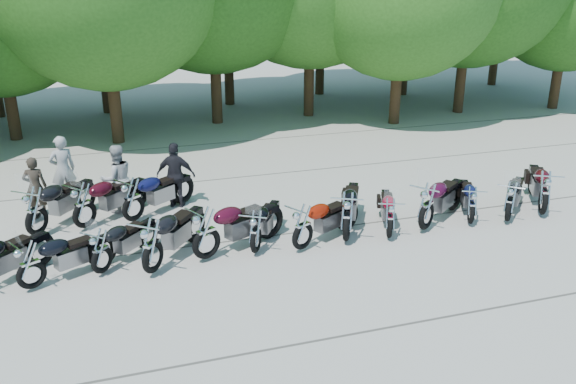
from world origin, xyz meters
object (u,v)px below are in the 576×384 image
object	(u,v)px
motorcycle_5	(256,231)
motorcycle_8	(390,217)
motorcycle_9	(427,205)
rider_1	(117,179)
motorcycle_3	(152,245)
motorcycle_13	(35,210)
motorcycle_4	(206,232)
motorcycle_7	(347,215)
motorcycle_14	(83,204)
motorcycle_15	(133,198)
rider_2	(176,175)
rider_3	(63,169)
motorcycle_1	(30,264)
motorcycle_6	(303,226)
rider_0	(35,187)
motorcycle_12	(545,191)
motorcycle_2	(101,250)
motorcycle_11	(510,201)
motorcycle_10	(472,204)

from	to	relation	value
motorcycle_5	motorcycle_8	bearing A→B (deg)	-151.39
motorcycle_9	rider_1	xyz separation A→B (m)	(-7.16, 3.65, 0.21)
motorcycle_5	rider_1	size ratio (longest dim) A/B	1.14
motorcycle_3	motorcycle_9	world-z (taller)	motorcycle_3
motorcycle_13	motorcycle_4	bearing A→B (deg)	-176.79
motorcycle_5	rider_1	xyz separation A→B (m)	(-2.83, 3.62, 0.33)
motorcycle_7	motorcycle_14	bearing A→B (deg)	3.52
motorcycle_5	motorcycle_15	xyz separation A→B (m)	(-2.52, 2.68, 0.09)
rider_2	rider_3	world-z (taller)	rider_3
rider_3	motorcycle_14	bearing A→B (deg)	88.83
motorcycle_1	motorcycle_6	size ratio (longest dim) A/B	0.95
motorcycle_3	rider_1	distance (m)	3.96
motorcycle_14	rider_0	distance (m)	1.80
motorcycle_8	motorcycle_12	world-z (taller)	motorcycle_12
motorcycle_3	motorcycle_7	xyz separation A→B (m)	(4.54, 0.26, -0.00)
motorcycle_3	motorcycle_12	xyz separation A→B (m)	(10.07, 0.23, -0.02)
motorcycle_5	motorcycle_9	bearing A→B (deg)	-148.76
motorcycle_2	motorcycle_4	size ratio (longest dim) A/B	0.82
motorcycle_1	motorcycle_11	bearing A→B (deg)	-117.21
motorcycle_9	motorcycle_14	size ratio (longest dim) A/B	1.02
motorcycle_4	motorcycle_14	distance (m)	3.66
motorcycle_14	rider_1	bearing A→B (deg)	-80.45
rider_0	motorcycle_8	bearing A→B (deg)	157.42
motorcycle_11	rider_2	distance (m)	8.74
motorcycle_5	motorcycle_11	xyz separation A→B (m)	(6.61, -0.19, 0.02)
motorcycle_1	motorcycle_5	xyz separation A→B (m)	(4.74, 0.26, -0.02)
motorcycle_11	rider_2	bearing A→B (deg)	19.41
motorcycle_5	motorcycle_11	distance (m)	6.61
motorcycle_4	motorcycle_10	world-z (taller)	motorcycle_4
motorcycle_1	rider_3	bearing A→B (deg)	-33.32
motorcycle_3	motorcycle_9	distance (m)	6.66
motorcycle_7	motorcycle_15	bearing A→B (deg)	-2.31
motorcycle_3	rider_3	size ratio (longest dim) A/B	1.33
motorcycle_9	motorcycle_11	bearing A→B (deg)	-130.19
motorcycle_8	motorcycle_9	xyz separation A→B (m)	(1.06, 0.14, 0.12)
motorcycle_1	rider_2	distance (m)	5.10
motorcycle_11	motorcycle_15	bearing A→B (deg)	26.98
motorcycle_6	rider_2	distance (m)	4.38
motorcycle_2	motorcycle_7	size ratio (longest dim) A/B	0.83
motorcycle_2	motorcycle_15	xyz separation A→B (m)	(0.85, 2.65, 0.09)
motorcycle_4	motorcycle_6	world-z (taller)	motorcycle_4
motorcycle_13	motorcycle_15	distance (m)	2.29
motorcycle_1	motorcycle_14	distance (m)	3.04
motorcycle_11	motorcycle_12	bearing A→B (deg)	-129.54
motorcycle_15	rider_3	bearing A→B (deg)	2.26
motorcycle_2	motorcycle_9	bearing A→B (deg)	-136.17
motorcycle_6	rider_0	size ratio (longest dim) A/B	1.42
motorcycle_6	motorcycle_14	bearing A→B (deg)	31.00
motorcycle_7	motorcycle_8	size ratio (longest dim) A/B	1.21
motorcycle_7	rider_1	world-z (taller)	rider_1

